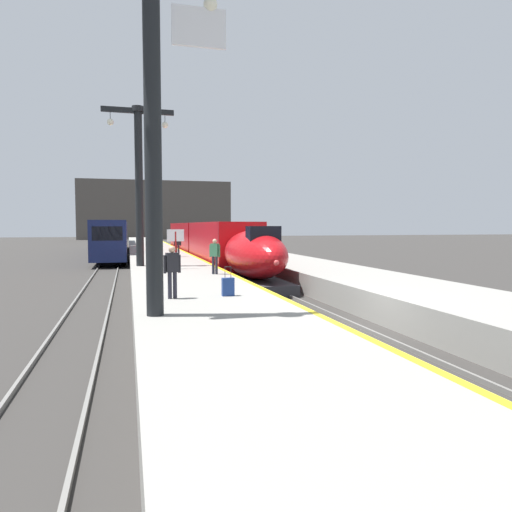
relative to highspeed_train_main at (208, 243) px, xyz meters
name	(u,v)px	position (x,y,z in m)	size (l,w,h in m)	color
ground_plane	(339,330)	(0.00, -25.83, -1.92)	(260.00, 260.00, 0.00)	#33302D
platform_left	(161,261)	(-4.05, -1.08, -1.39)	(4.80, 110.00, 1.05)	gray
platform_right	(258,259)	(4.05, -1.08, -1.39)	(4.80, 110.00, 1.05)	gray
platform_left_safety_stripe	(189,254)	(-1.77, -1.08, -0.86)	(0.20, 107.80, 0.01)	yellow
rail_main_left	(197,263)	(-0.75, 1.67, -1.86)	(0.08, 110.00, 0.12)	slate
rail_main_right	(214,263)	(0.75, 1.67, -1.86)	(0.08, 110.00, 0.12)	slate
rail_secondary_left	(100,265)	(-8.85, 1.67, -1.86)	(0.08, 110.00, 0.12)	slate
rail_secondary_right	(119,265)	(-7.35, 1.67, -1.86)	(0.08, 110.00, 0.12)	slate
highspeed_train_main	(208,243)	(0.00, 0.00, 0.00)	(2.92, 39.22, 3.60)	#B20F14
regional_train_adjacent	(114,236)	(-8.10, 16.56, 0.21)	(2.85, 36.60, 3.80)	#141E4C
station_column_near	(155,100)	(-5.84, -27.28, 4.64)	(4.00, 0.68, 8.97)	black
station_column_mid	(139,171)	(-5.90, -11.76, 4.57)	(4.00, 0.68, 9.03)	black
passenger_near_edge	(172,268)	(-5.21, -24.53, 0.12)	(0.56, 0.30, 1.69)	#23232D
passenger_mid_platform	(215,254)	(-2.57, -17.42, 0.12)	(0.47, 0.41, 1.69)	#23232D
passenger_far_waiting	(178,243)	(-3.01, -4.21, 0.12)	(0.56, 0.29, 1.69)	#23232D
rolling_suitcase	(228,287)	(-3.38, -24.43, -0.56)	(0.40, 0.22, 0.98)	navy
departure_info_board	(176,241)	(-4.10, -14.16, 0.64)	(0.90, 0.10, 2.12)	maroon
terminus_back_wall	(156,210)	(0.00, 76.17, 5.08)	(36.00, 2.00, 14.00)	#4C4742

